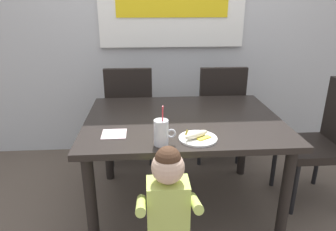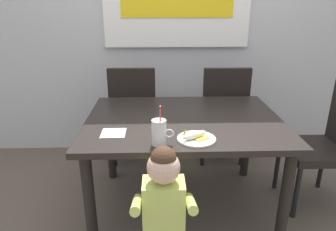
# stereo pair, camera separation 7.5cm
# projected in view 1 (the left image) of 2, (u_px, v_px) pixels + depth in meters

# --- Properties ---
(ground_plane) EXTENTS (24.00, 24.00, 0.00)m
(ground_plane) POSITION_uv_depth(u_px,v_px,m) (182.00, 204.00, 2.40)
(ground_plane) COLOR brown
(back_wall) EXTENTS (6.40, 0.17, 2.90)m
(back_wall) POSITION_uv_depth(u_px,v_px,m) (171.00, 8.00, 2.93)
(back_wall) COLOR silver
(back_wall) RESTS_ON ground
(dining_table) EXTENTS (1.36, 1.03, 0.73)m
(dining_table) POSITION_uv_depth(u_px,v_px,m) (183.00, 130.00, 2.18)
(dining_table) COLOR black
(dining_table) RESTS_ON ground
(dining_chair_left) EXTENTS (0.44, 0.44, 0.96)m
(dining_chair_left) POSITION_uv_depth(u_px,v_px,m) (130.00, 110.00, 2.89)
(dining_chair_left) COLOR black
(dining_chair_left) RESTS_ON ground
(dining_chair_right) EXTENTS (0.44, 0.44, 0.96)m
(dining_chair_right) POSITION_uv_depth(u_px,v_px,m) (219.00, 108.00, 2.92)
(dining_chair_right) COLOR black
(dining_chair_right) RESTS_ON ground
(dining_chair_far) EXTENTS (0.44, 0.44, 0.96)m
(dining_chair_far) POSITION_uv_depth(u_px,v_px,m) (324.00, 137.00, 2.31)
(dining_chair_far) COLOR black
(dining_chair_far) RESTS_ON ground
(toddler_standing) EXTENTS (0.33, 0.24, 0.84)m
(toddler_standing) POSITION_uv_depth(u_px,v_px,m) (168.00, 201.00, 1.59)
(toddler_standing) COLOR #3F4760
(toddler_standing) RESTS_ON ground
(milk_cup) EXTENTS (0.13, 0.09, 0.25)m
(milk_cup) POSITION_uv_depth(u_px,v_px,m) (161.00, 134.00, 1.72)
(milk_cup) COLOR silver
(milk_cup) RESTS_ON dining_table
(snack_plate) EXTENTS (0.23, 0.23, 0.01)m
(snack_plate) POSITION_uv_depth(u_px,v_px,m) (198.00, 138.00, 1.81)
(snack_plate) COLOR white
(snack_plate) RESTS_ON dining_table
(peeled_banana) EXTENTS (0.17, 0.14, 0.07)m
(peeled_banana) POSITION_uv_depth(u_px,v_px,m) (197.00, 135.00, 1.80)
(peeled_banana) COLOR #F4EAC6
(peeled_banana) RESTS_ON snack_plate
(paper_napkin) EXTENTS (0.15, 0.15, 0.00)m
(paper_napkin) POSITION_uv_depth(u_px,v_px,m) (114.00, 134.00, 1.88)
(paper_napkin) COLOR silver
(paper_napkin) RESTS_ON dining_table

